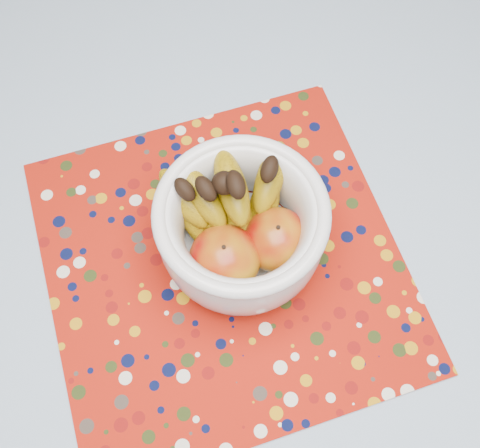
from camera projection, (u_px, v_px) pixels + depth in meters
The scene contains 4 objects.
table at pixel (240, 309), 0.80m from camera, with size 1.20×1.20×0.75m.
tablecloth at pixel (240, 292), 0.72m from camera, with size 1.32×1.32×0.01m, color #6187A1.
placemat at pixel (223, 262), 0.73m from camera, with size 0.45×0.45×0.00m, color #941308.
fruit_bowl at pixel (237, 223), 0.68m from camera, with size 0.23×0.21×0.16m.
Camera 1 is at (-0.07, -0.20, 1.45)m, focal length 42.00 mm.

